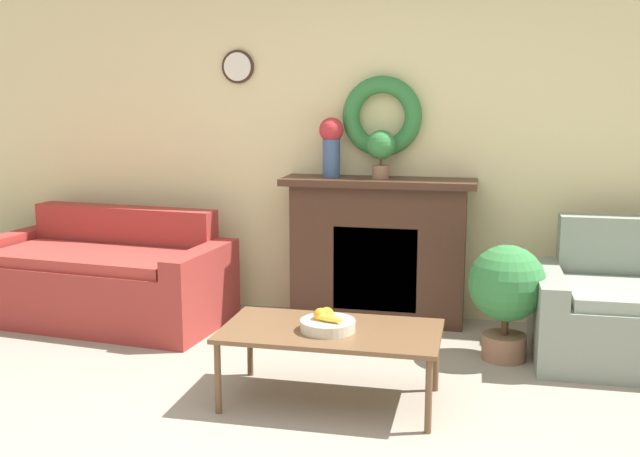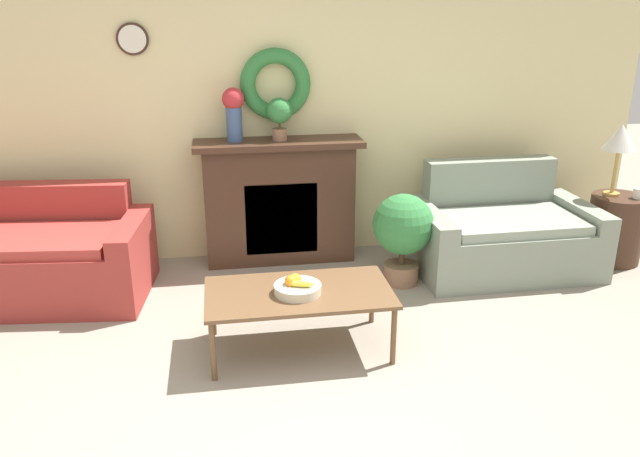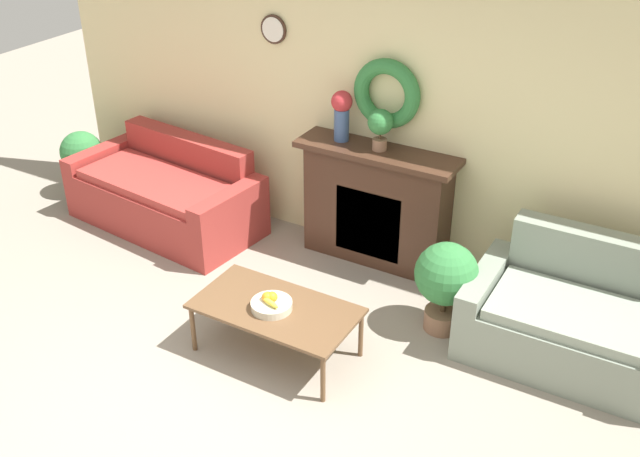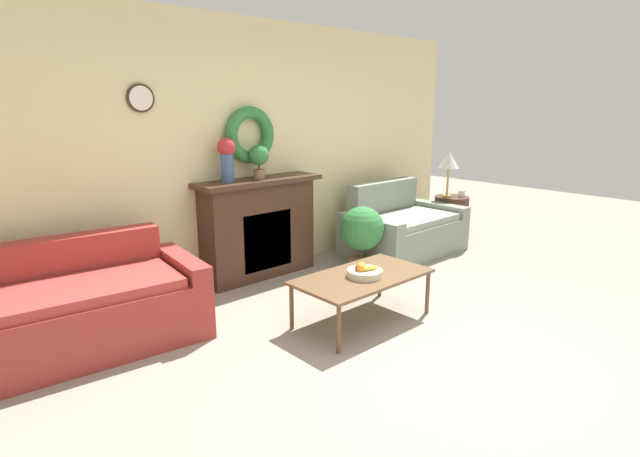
% 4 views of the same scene
% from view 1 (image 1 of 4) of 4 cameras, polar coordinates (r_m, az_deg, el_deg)
% --- Properties ---
extents(wall_back, '(6.80, 0.19, 2.70)m').
position_cam_1_polar(wall_back, '(5.67, 4.14, 6.90)').
color(wall_back, beige).
rests_on(wall_back, ground_plane).
extents(fireplace, '(1.41, 0.41, 1.08)m').
position_cam_1_polar(fireplace, '(5.57, 4.44, -1.62)').
color(fireplace, '#42281C').
rests_on(fireplace, ground_plane).
extents(couch_left, '(1.95, 1.10, 0.82)m').
position_cam_1_polar(couch_left, '(5.86, -16.20, -3.76)').
color(couch_left, '#9E332D').
rests_on(couch_left, ground_plane).
extents(coffee_table, '(1.19, 0.64, 0.42)m').
position_cam_1_polar(coffee_table, '(4.13, 0.85, -8.09)').
color(coffee_table, brown).
rests_on(coffee_table, ground_plane).
extents(fruit_bowl, '(0.30, 0.30, 0.12)m').
position_cam_1_polar(fruit_bowl, '(4.08, 0.53, -7.21)').
color(fruit_bowl, beige).
rests_on(fruit_bowl, coffee_table).
extents(vase_on_mantel_left, '(0.18, 0.18, 0.44)m').
position_cam_1_polar(vase_on_mantel_left, '(5.53, 0.88, 6.58)').
color(vase_on_mantel_left, '#3D5684').
rests_on(vase_on_mantel_left, fireplace).
extents(potted_plant_on_mantel, '(0.21, 0.21, 0.35)m').
position_cam_1_polar(potted_plant_on_mantel, '(5.45, 4.67, 6.11)').
color(potted_plant_on_mantel, '#8E664C').
rests_on(potted_plant_on_mantel, fireplace).
extents(potted_plant_floor_by_loveseat, '(0.49, 0.49, 0.75)m').
position_cam_1_polar(potted_plant_floor_by_loveseat, '(4.90, 14.03, -4.54)').
color(potted_plant_floor_by_loveseat, '#8E664C').
rests_on(potted_plant_floor_by_loveseat, ground_plane).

